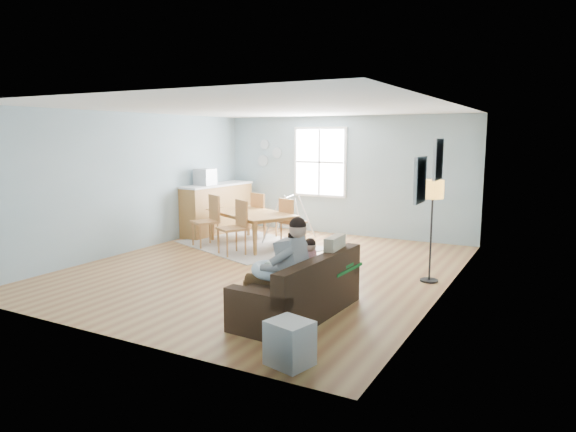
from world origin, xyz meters
The scene contains 22 objects.
room centered at (0.00, 0.00, 2.42)m, with size 8.40×9.40×3.90m.
window centered at (-0.60, 3.46, 1.65)m, with size 1.32×0.08×1.62m.
pictures centered at (2.97, -1.05, 1.85)m, with size 0.05×1.34×0.74m.
wall_plates centered at (-2.00, 3.47, 1.83)m, with size 0.67×0.02×0.66m.
sofa centered at (1.62, -1.83, 0.28)m, with size 0.95×1.99×0.79m.
green_throw centered at (1.58, -1.18, 0.50)m, with size 0.89×0.76×0.04m, color #16632B.
beige_pillow centered at (1.85, -1.34, 0.72)m, with size 0.13×0.48×0.48m, color #C1B793.
father centered at (1.48, -2.10, 0.69)m, with size 0.95×0.45×1.30m.
nursing_pillow centered at (1.33, -2.09, 0.61)m, with size 0.51×0.51×0.14m, color silver.
infant centered at (1.33, -2.06, 0.69)m, with size 0.17×0.36×0.13m.
toddler centered at (1.56, -1.64, 0.66)m, with size 0.49×0.25×0.76m.
floor_lamp centered at (2.68, 0.48, 1.32)m, with size 0.32×0.32×1.59m.
storage_cube centered at (2.15, -3.15, 0.23)m, with size 0.48×0.45×0.45m.
rug centered at (-1.25, 1.43, 0.01)m, with size 2.74×2.08×0.01m, color gray.
dining_table centered at (-1.25, 1.43, 0.35)m, with size 1.97×1.10×0.69m, color olive.
chair_sw centered at (-1.95, 0.98, 0.61)m, with size 0.64×0.64×1.05m.
chair_se centered at (-1.03, 0.62, 0.60)m, with size 0.64×0.64×1.04m.
chair_nw centered at (-1.45, 2.23, 0.58)m, with size 0.57×0.57×1.01m.
chair_ne centered at (-0.53, 1.87, 0.56)m, with size 0.55×0.55×0.97m.
counter centered at (-2.70, 2.26, 0.58)m, with size 0.76×2.10×1.15m.
monitor centered at (-2.71, 1.87, 1.34)m, with size 0.42×0.40×0.37m.
baby_swing centered at (-0.72, 2.20, 0.43)m, with size 1.13×1.14×0.97m.
Camera 1 is at (4.43, -7.40, 2.25)m, focal length 32.00 mm.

